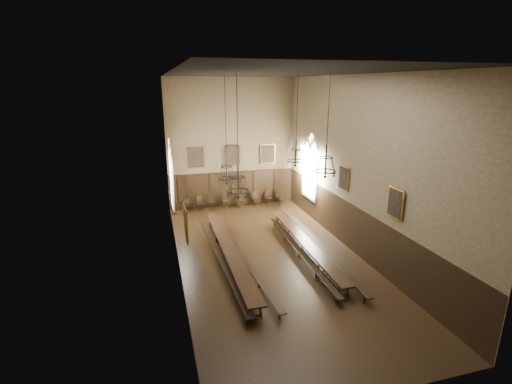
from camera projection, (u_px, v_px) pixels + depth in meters
name	position (u px, v px, depth m)	size (l,w,h in m)	color
floor	(270.00, 259.00, 18.78)	(9.00, 18.00, 0.02)	black
ceiling	(273.00, 73.00, 16.25)	(9.00, 18.00, 0.02)	black
wall_back	(232.00, 144.00, 25.85)	(9.00, 0.02, 9.00)	#776849
wall_front	(383.00, 253.00, 9.18)	(9.00, 0.02, 9.00)	#776849
wall_left	(174.00, 179.00, 16.35)	(0.02, 18.00, 9.00)	#776849
wall_right	(356.00, 167.00, 18.68)	(0.02, 18.00, 9.00)	#776849
wainscot_panelling	(271.00, 236.00, 18.43)	(9.00, 18.00, 2.50)	black
table_left	(229.00, 255.00, 18.26)	(0.78, 10.48, 0.82)	black
table_right	(306.00, 248.00, 19.19)	(0.85, 9.27, 0.72)	black
bench_left_outer	(221.00, 260.00, 18.02)	(0.63, 10.37, 0.47)	black
bench_left_inner	(243.00, 260.00, 18.10)	(0.99, 9.96, 0.45)	black
bench_right_inner	(299.00, 252.00, 18.94)	(0.51, 9.50, 0.43)	black
bench_right_outer	(317.00, 246.00, 19.54)	(0.68, 10.79, 0.49)	black
chair_0	(187.00, 207.00, 25.67)	(0.46, 0.46, 0.99)	black
chair_1	(201.00, 206.00, 26.02)	(0.57, 0.57, 1.02)	black
chair_2	(212.00, 205.00, 26.24)	(0.48, 0.48, 1.00)	black
chair_3	(226.00, 203.00, 26.51)	(0.49, 0.49, 1.04)	black
chair_4	(241.00, 203.00, 26.67)	(0.42, 0.42, 0.91)	black
chair_5	(256.00, 201.00, 27.05)	(0.53, 0.53, 1.01)	black
chair_6	(269.00, 200.00, 27.31)	(0.47, 0.47, 1.00)	black
chair_7	(279.00, 200.00, 27.51)	(0.52, 0.52, 0.92)	black
chandelier_back_left	(227.00, 172.00, 19.04)	(0.95, 0.95, 5.33)	black
chandelier_back_right	(296.00, 156.00, 19.85)	(0.94, 0.94, 4.60)	black
chandelier_front_left	(238.00, 184.00, 14.52)	(0.89, 0.89, 4.69)	black
chandelier_front_right	(326.00, 165.00, 15.73)	(0.92, 0.92, 4.21)	black
portrait_back_0	(195.00, 158.00, 25.28)	(1.10, 0.12, 1.40)	#B37A2B
portrait_back_1	(232.00, 156.00, 25.95)	(1.10, 0.12, 1.40)	#B37A2B
portrait_back_2	(268.00, 154.00, 26.62)	(1.10, 0.12, 1.40)	#B37A2B
portrait_left_0	(177.00, 190.00, 17.54)	(0.12, 1.00, 1.30)	#B37A2B
portrait_left_1	(186.00, 223.00, 13.38)	(0.12, 1.00, 1.30)	#B37A2B
portrait_right_0	(343.00, 178.00, 19.79)	(0.12, 1.00, 1.30)	#B37A2B
portrait_right_1	(395.00, 203.00, 15.63)	(0.12, 1.00, 1.30)	#B37A2B
window_right	(310.00, 166.00, 24.05)	(0.20, 2.20, 4.60)	white
window_left	(171.00, 175.00, 21.77)	(0.20, 2.20, 4.60)	white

